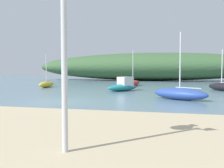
{
  "coord_description": "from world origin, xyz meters",
  "views": [
    {
      "loc": [
        6.3,
        -13.03,
        1.84
      ],
      "look_at": [
        2.67,
        2.31,
        0.96
      ],
      "focal_mm": 38.72,
      "sensor_mm": 36.0,
      "label": 1
    }
  ],
  "objects_px": {
    "mast_structure": "(53,10)",
    "sailboat_outer_mooring": "(180,94)",
    "sailboat_west_reach": "(47,84)",
    "motorboat_far_right": "(123,86)",
    "sailboat_mid_channel": "(133,83)",
    "sailboat_near_shore": "(222,87)"
  },
  "relations": [
    {
      "from": "mast_structure",
      "to": "motorboat_far_right",
      "type": "bearing_deg",
      "value": 95.94
    },
    {
      "from": "mast_structure",
      "to": "motorboat_far_right",
      "type": "relative_size",
      "value": 0.99
    },
    {
      "from": "sailboat_mid_channel",
      "to": "sailboat_west_reach",
      "type": "bearing_deg",
      "value": -152.67
    },
    {
      "from": "sailboat_outer_mooring",
      "to": "motorboat_far_right",
      "type": "distance_m",
      "value": 7.39
    },
    {
      "from": "sailboat_outer_mooring",
      "to": "sailboat_west_reach",
      "type": "distance_m",
      "value": 16.04
    },
    {
      "from": "mast_structure",
      "to": "sailboat_west_reach",
      "type": "bearing_deg",
      "value": 118.9
    },
    {
      "from": "mast_structure",
      "to": "sailboat_west_reach",
      "type": "relative_size",
      "value": 0.96
    },
    {
      "from": "sailboat_outer_mooring",
      "to": "sailboat_mid_channel",
      "type": "xyz_separation_m",
      "value": [
        -4.88,
        12.85,
        -0.02
      ]
    },
    {
      "from": "mast_structure",
      "to": "sailboat_outer_mooring",
      "type": "relative_size",
      "value": 0.82
    },
    {
      "from": "mast_structure",
      "to": "sailboat_west_reach",
      "type": "distance_m",
      "value": 22.55
    },
    {
      "from": "sailboat_west_reach",
      "to": "mast_structure",
      "type": "bearing_deg",
      "value": -61.1
    },
    {
      "from": "motorboat_far_right",
      "to": "sailboat_mid_channel",
      "type": "height_order",
      "value": "sailboat_mid_channel"
    },
    {
      "from": "mast_structure",
      "to": "sailboat_west_reach",
      "type": "height_order",
      "value": "mast_structure"
    },
    {
      "from": "sailboat_west_reach",
      "to": "motorboat_far_right",
      "type": "distance_m",
      "value": 9.41
    },
    {
      "from": "motorboat_far_right",
      "to": "sailboat_near_shore",
      "type": "relative_size",
      "value": 0.94
    },
    {
      "from": "sailboat_near_shore",
      "to": "sailboat_mid_channel",
      "type": "relative_size",
      "value": 0.89
    },
    {
      "from": "sailboat_mid_channel",
      "to": "sailboat_outer_mooring",
      "type": "bearing_deg",
      "value": -69.22
    },
    {
      "from": "sailboat_outer_mooring",
      "to": "motorboat_far_right",
      "type": "xyz_separation_m",
      "value": [
        -4.7,
        5.71,
        0.07
      ]
    },
    {
      "from": "sailboat_near_shore",
      "to": "sailboat_mid_channel",
      "type": "height_order",
      "value": "sailboat_mid_channel"
    },
    {
      "from": "motorboat_far_right",
      "to": "sailboat_mid_channel",
      "type": "relative_size",
      "value": 0.84
    },
    {
      "from": "mast_structure",
      "to": "motorboat_far_right",
      "type": "distance_m",
      "value": 17.33
    },
    {
      "from": "sailboat_near_shore",
      "to": "sailboat_mid_channel",
      "type": "distance_m",
      "value": 10.18
    }
  ]
}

